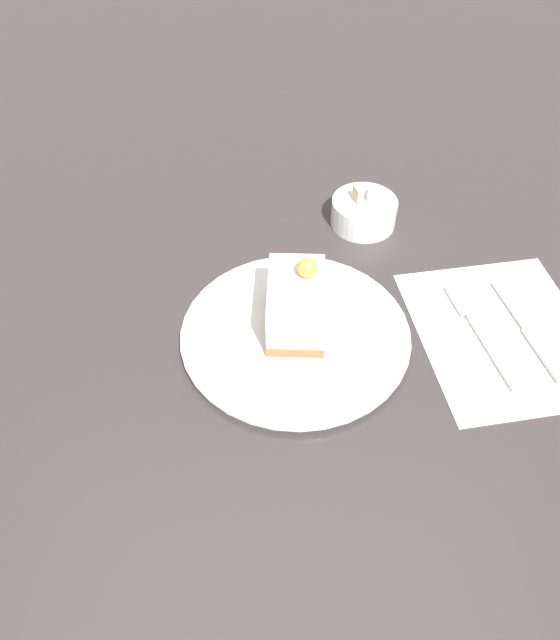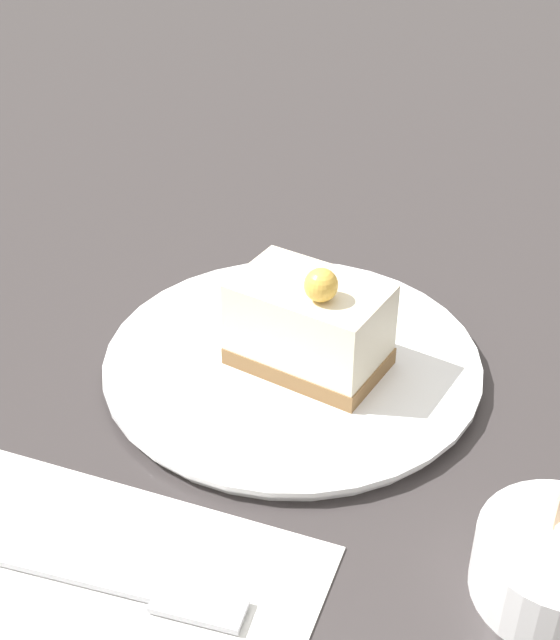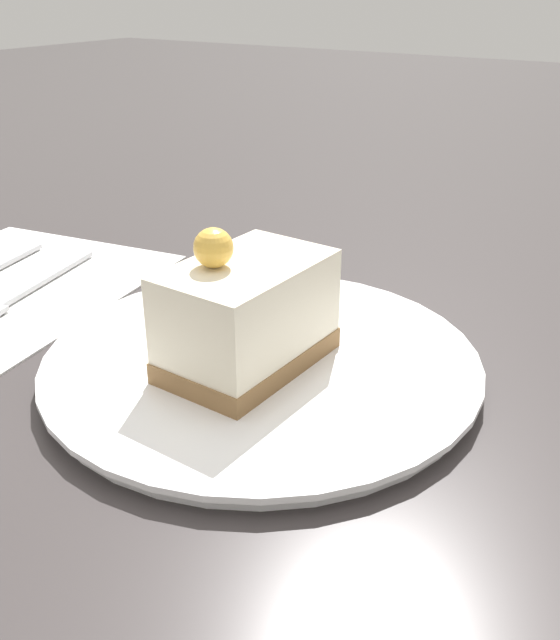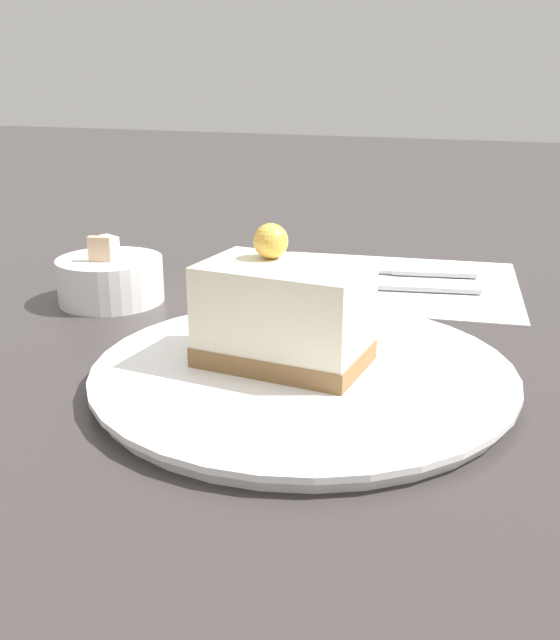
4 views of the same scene
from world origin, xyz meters
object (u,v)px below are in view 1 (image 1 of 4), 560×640
plate (295,335)px  sugar_bowl (364,212)px  fork (476,325)px  cake_slice (296,304)px  knife (533,338)px

plate → sugar_bowl: sugar_bowl is taller
plate → fork: size_ratio=1.61×
fork → sugar_bowl: (-0.12, 0.21, 0.02)m
cake_slice → fork: (0.22, 0.00, -0.04)m
plate → fork: bearing=3.7°
cake_slice → plate: bearing=-90.6°
plate → knife: 0.29m
plate → fork: (0.22, 0.01, -0.00)m
fork → knife: 0.07m
fork → sugar_bowl: bearing=106.6°
fork → cake_slice: bearing=167.3°
plate → cake_slice: cake_slice is taller
plate → cake_slice: (0.00, 0.01, 0.04)m
plate → fork: plate is taller
fork → sugar_bowl: sugar_bowl is taller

